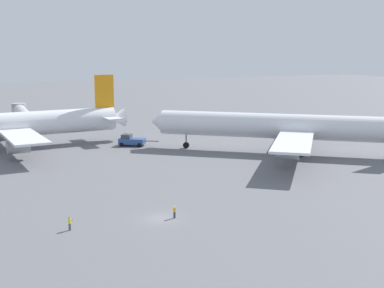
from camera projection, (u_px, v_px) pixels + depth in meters
ground_plane at (162, 218)px, 63.70m from camera, size 600.00×600.00×0.00m
airliner_at_gate_left at (2, 126)px, 106.96m from camera, size 55.13×44.31×15.21m
airliner_being_pushed at (288, 127)px, 103.51m from camera, size 47.24×42.69×15.85m
pushback_tug at (131, 140)px, 112.27m from camera, size 7.98×6.33×2.85m
ground_crew_marshaller_foreground at (174, 212)px, 63.65m from camera, size 0.36×0.36×1.59m
ground_crew_ramp_agent_by_cones at (70, 223)px, 59.31m from camera, size 0.46×0.36×1.62m
jet_bridge at (22, 113)px, 133.44m from camera, size 4.46×23.57×6.31m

